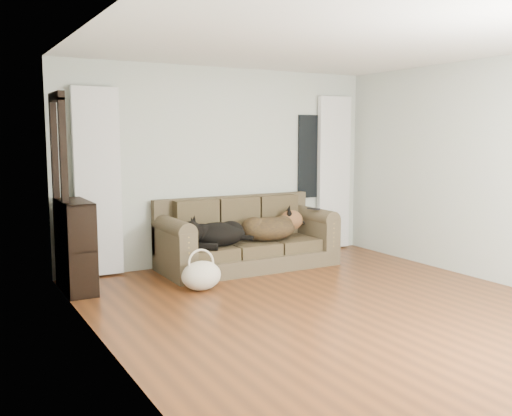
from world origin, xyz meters
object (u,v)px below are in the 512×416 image
sofa (248,233)px  dog_shepherd (270,229)px  bookshelf (75,246)px  tote_bag (201,276)px  dog_black_lab (215,236)px

sofa → dog_shepherd: bearing=-15.9°
sofa → dog_shepherd: 0.30m
bookshelf → dog_shepherd: bearing=-8.3°
sofa → tote_bag: bearing=-143.9°
tote_bag → sofa: bearing=36.1°
dog_black_lab → dog_shepherd: size_ratio=0.92×
dog_black_lab → dog_shepherd: bearing=14.1°
tote_bag → bookshelf: size_ratio=0.45×
sofa → bookshelf: (-2.19, -0.05, 0.05)m
tote_bag → bookshelf: bearing=151.2°
dog_shepherd → tote_bag: size_ratio=1.71×
dog_black_lab → tote_bag: dog_black_lab is taller
sofa → tote_bag: 1.25m
tote_bag → dog_shepherd: bearing=26.6°
tote_bag → bookshelf: (-1.21, 0.66, 0.34)m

